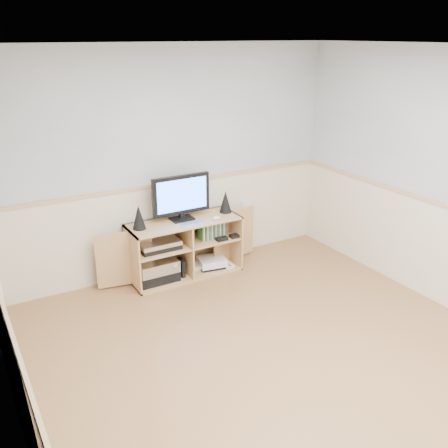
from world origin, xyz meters
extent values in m
cube|color=#AF844E|center=(0.00, 0.00, -0.01)|extent=(4.00, 4.50, 0.02)
cube|color=white|center=(0.00, 0.00, 2.51)|extent=(4.00, 4.50, 0.02)
cube|color=silver|center=(0.00, 2.26, 1.25)|extent=(4.00, 0.02, 2.50)
cube|color=beige|center=(0.00, 2.24, 0.50)|extent=(4.00, 0.01, 1.00)
cube|color=tan|center=(0.00, 2.23, 1.02)|extent=(4.00, 0.02, 0.04)
cube|color=tan|center=(0.04, 1.98, 0.01)|extent=(1.26, 0.47, 0.02)
cube|color=tan|center=(0.04, 1.98, 0.64)|extent=(1.26, 0.47, 0.02)
cube|color=tan|center=(-0.58, 1.98, 0.33)|extent=(0.02, 0.47, 0.65)
cube|color=tan|center=(0.65, 1.98, 0.33)|extent=(0.02, 0.47, 0.65)
cube|color=tan|center=(0.04, 2.21, 0.33)|extent=(1.26, 0.02, 0.65)
cube|color=tan|center=(0.04, 1.98, 0.33)|extent=(0.02, 0.45, 0.61)
cube|color=tan|center=(-0.28, 1.98, 0.38)|extent=(0.60, 0.43, 0.02)
cube|color=tan|center=(0.35, 1.98, 0.38)|extent=(0.60, 0.43, 0.02)
cube|color=tan|center=(-0.65, 2.05, 0.33)|extent=(0.60, 0.12, 0.61)
cube|color=tan|center=(0.72, 2.05, 0.33)|extent=(0.60, 0.12, 0.61)
cube|color=black|center=(0.04, 2.03, 0.66)|extent=(0.25, 0.18, 0.02)
cube|color=black|center=(0.04, 2.03, 0.70)|extent=(0.05, 0.04, 0.06)
cube|color=black|center=(0.04, 2.03, 0.94)|extent=(0.66, 0.05, 0.42)
cube|color=#3069FF|center=(0.04, 2.01, 0.94)|extent=(0.58, 0.01, 0.35)
cone|color=black|center=(-0.47, 2.00, 0.78)|extent=(0.14, 0.14, 0.26)
cone|color=black|center=(0.58, 2.00, 0.78)|extent=(0.14, 0.14, 0.26)
cube|color=silver|center=(0.09, 1.84, 0.66)|extent=(0.28, 0.12, 0.01)
ellipsoid|color=white|center=(0.37, 1.84, 0.67)|extent=(0.10, 0.08, 0.04)
cube|color=black|center=(-0.32, 1.98, 0.07)|extent=(0.44, 0.33, 0.11)
cube|color=silver|center=(-0.32, 1.98, 0.20)|extent=(0.44, 0.33, 0.13)
cube|color=black|center=(-0.28, 1.98, 0.42)|extent=(0.44, 0.31, 0.05)
cube|color=silver|center=(-0.28, 1.98, 0.46)|extent=(0.44, 0.31, 0.05)
cube|color=black|center=(-0.04, 1.93, 0.12)|extent=(0.04, 0.14, 0.20)
cube|color=white|center=(0.25, 2.01, 0.04)|extent=(0.23, 0.19, 0.05)
cube|color=black|center=(0.37, 1.96, 0.04)|extent=(0.34, 0.29, 0.03)
cube|color=white|center=(0.37, 1.96, 0.09)|extent=(0.35, 0.31, 0.08)
cube|color=white|center=(0.57, 1.88, 0.04)|extent=(0.04, 0.14, 0.03)
cube|color=white|center=(0.55, 2.04, 0.04)|extent=(0.09, 0.15, 0.03)
cube|color=#3F8C3F|center=(0.37, 1.96, 0.48)|extent=(0.30, 0.14, 0.19)
cube|color=white|center=(1.00, 2.23, 0.60)|extent=(0.12, 0.03, 0.12)
camera|label=1|loc=(-2.14, -2.68, 2.58)|focal=40.00mm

